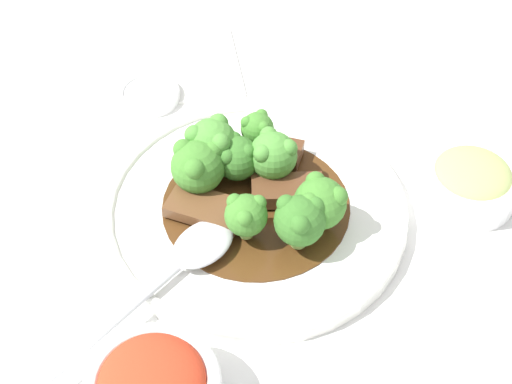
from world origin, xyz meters
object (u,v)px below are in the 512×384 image
Objects in this scene: broccoli_floret_0 at (320,202)px; serving_spoon at (192,254)px; broccoli_floret_1 at (246,215)px; broccoli_floret_2 at (212,143)px; beef_strip_1 at (288,193)px; broccoli_floret_5 at (257,128)px; broccoli_floret_7 at (300,220)px; side_bowl_appetizer at (471,181)px; beef_strip_0 at (277,151)px; broccoli_floret_6 at (273,155)px; main_plate at (256,208)px; broccoli_floret_3 at (237,157)px; beef_strip_2 at (206,209)px; broccoli_floret_4 at (198,166)px; sauce_dish at (150,94)px.

serving_spoon is (-0.01, 0.12, -0.03)m from broccoli_floret_0.
broccoli_floret_1 is 0.82× the size of broccoli_floret_2.
broccoli_floret_5 is (0.08, 0.01, 0.02)m from beef_strip_1.
broccoli_floret_7 is 0.58× the size of side_bowl_appetizer.
broccoli_floret_5 is 0.24× the size of serving_spoon.
beef_strip_0 is 1.15× the size of broccoli_floret_6.
broccoli_floret_5 reaches higher than main_plate.
serving_spoon is (-0.09, 0.07, -0.02)m from broccoli_floret_3.
beef_strip_2 is 0.10m from broccoli_floret_5.
broccoli_floret_0 is (-0.04, -0.02, 0.02)m from beef_strip_1.
broccoli_floret_4 reaches higher than side_bowl_appetizer.
broccoli_floret_7 is at bearing -155.44° from broccoli_floret_2.
sauce_dish is at bearing -0.69° from serving_spoon.
main_plate is at bearing 22.29° from broccoli_floret_7.
broccoli_floret_1 is 0.08m from broccoli_floret_6.
broccoli_floret_1 is 0.08m from broccoli_floret_4.
beef_strip_0 is 0.03m from broccoli_floret_5.
beef_strip_0 is 0.12m from broccoli_floret_7.
broccoli_floret_2 is at bearing 5.94° from broccoli_floret_1.
main_plate is at bearing 145.46° from beef_strip_0.
broccoli_floret_0 is at bearing -145.57° from broccoli_floret_3.
broccoli_floret_1 is 0.68× the size of sauce_dish.
broccoli_floret_4 is 0.09m from serving_spoon.
broccoli_floret_3 is 0.04m from broccoli_floret_4.
side_bowl_appetizer is 1.38× the size of sauce_dish.
broccoli_floret_4 reaches higher than broccoli_floret_3.
main_plate is 4.95× the size of beef_strip_0.
broccoli_floret_2 is 1.27× the size of broccoli_floret_5.
broccoli_floret_2 is 0.26m from side_bowl_appetizer.
broccoli_floret_7 is (-0.12, -0.05, -0.00)m from broccoli_floret_2.
broccoli_floret_4 is at bearing -2.75° from beef_strip_2.
side_bowl_appetizer is (-0.03, -0.21, 0.01)m from main_plate.
side_bowl_appetizer is at bearing -97.16° from beef_strip_2.
broccoli_floret_5 is (0.02, 0.02, 0.02)m from beef_strip_0.
main_plate is at bearing 48.34° from broccoli_floret_0.
broccoli_floret_1 reaches higher than serving_spoon.
broccoli_floret_6 reaches higher than broccoli_floret_3.
broccoli_floret_0 is 0.28m from sauce_dish.
beef_strip_0 is at bearing -5.99° from beef_strip_1.
broccoli_floret_0 is 0.13m from broccoli_floret_2.
broccoli_floret_6 is at bearing -0.95° from broccoli_floret_7.
broccoli_floret_1 reaches higher than side_bowl_appetizer.
serving_spoon is (-0.09, 0.03, -0.02)m from broccoli_floret_4.
broccoli_floret_6 reaches higher than side_bowl_appetizer.
broccoli_floret_7 reaches higher than sauce_dish.
broccoli_floret_0 reaches higher than broccoli_floret_3.
broccoli_floret_7 is at bearing 97.72° from side_bowl_appetizer.
broccoli_floret_4 reaches higher than broccoli_floret_6.
broccoli_floret_7 is 0.79× the size of sauce_dish.
broccoli_floret_0 is at bearing -162.66° from broccoli_floret_6.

